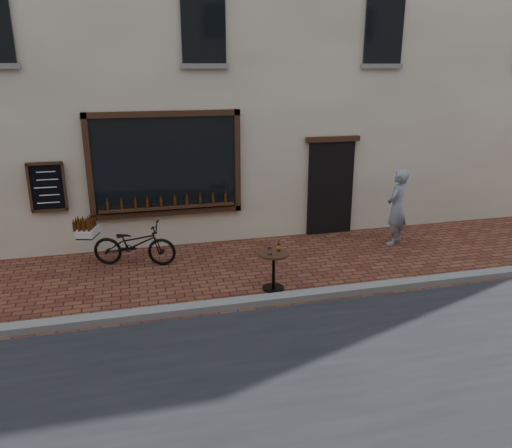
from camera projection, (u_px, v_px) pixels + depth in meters
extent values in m
plane|color=#4E2219|center=(302.00, 305.00, 8.43)|extent=(90.00, 90.00, 0.00)
cube|color=slate|center=(298.00, 296.00, 8.59)|extent=(90.00, 0.25, 0.12)
cube|color=beige|center=(223.00, 20.00, 12.92)|extent=(28.00, 6.00, 10.00)
cube|color=black|center=(166.00, 164.00, 10.60)|extent=(3.00, 0.06, 2.00)
cube|color=black|center=(163.00, 114.00, 10.26)|extent=(3.24, 0.10, 0.12)
cube|color=black|center=(168.00, 213.00, 10.90)|extent=(3.24, 0.10, 0.12)
cube|color=black|center=(89.00, 168.00, 10.21)|extent=(0.12, 0.10, 2.24)
cube|color=black|center=(237.00, 161.00, 10.95)|extent=(0.12, 0.10, 2.24)
cube|color=black|center=(168.00, 207.00, 10.82)|extent=(2.90, 0.16, 0.05)
cube|color=black|center=(330.00, 188.00, 11.74)|extent=(1.10, 0.10, 2.20)
cube|color=black|center=(333.00, 139.00, 11.36)|extent=(1.30, 0.10, 0.12)
cube|color=black|center=(47.00, 187.00, 10.13)|extent=(0.62, 0.04, 0.92)
cylinder|color=#3D1C07|center=(108.00, 206.00, 10.49)|extent=(0.06, 0.06, 0.19)
cylinder|color=#3D1C07|center=(122.00, 205.00, 10.55)|extent=(0.06, 0.06, 0.19)
cylinder|color=#3D1C07|center=(135.00, 204.00, 10.62)|extent=(0.06, 0.06, 0.19)
cylinder|color=#3D1C07|center=(148.00, 203.00, 10.68)|extent=(0.06, 0.06, 0.19)
cylinder|color=#3D1C07|center=(161.00, 202.00, 10.75)|extent=(0.06, 0.06, 0.19)
cylinder|color=#3D1C07|center=(174.00, 202.00, 10.82)|extent=(0.06, 0.06, 0.19)
cylinder|color=#3D1C07|center=(187.00, 201.00, 10.88)|extent=(0.06, 0.06, 0.19)
cylinder|color=#3D1C07|center=(200.00, 200.00, 10.95)|extent=(0.06, 0.06, 0.19)
cylinder|color=#3D1C07|center=(212.00, 199.00, 11.01)|extent=(0.06, 0.06, 0.19)
cylinder|color=#3D1C07|center=(225.00, 198.00, 11.08)|extent=(0.06, 0.06, 0.19)
cube|color=black|center=(203.00, 27.00, 9.99)|extent=(0.90, 0.06, 1.40)
cube|color=black|center=(384.00, 30.00, 10.94)|extent=(0.90, 0.06, 1.40)
imported|color=black|center=(134.00, 244.00, 10.01)|extent=(1.76, 1.03, 0.88)
cube|color=black|center=(88.00, 236.00, 9.99)|extent=(0.45, 0.54, 0.03)
cube|color=beige|center=(88.00, 232.00, 9.97)|extent=(0.46, 0.56, 0.14)
cylinder|color=#3D1C07|center=(89.00, 227.00, 9.75)|extent=(0.05, 0.05, 0.18)
cylinder|color=#3D1C07|center=(84.00, 227.00, 9.75)|extent=(0.05, 0.05, 0.18)
cylinder|color=#3D1C07|center=(79.00, 227.00, 9.75)|extent=(0.05, 0.05, 0.18)
cylinder|color=#3D1C07|center=(74.00, 227.00, 9.76)|extent=(0.05, 0.05, 0.18)
cylinder|color=#3D1C07|center=(91.00, 225.00, 9.86)|extent=(0.05, 0.05, 0.18)
cylinder|color=#3D1C07|center=(86.00, 225.00, 9.86)|extent=(0.05, 0.05, 0.18)
cylinder|color=#3D1C07|center=(81.00, 225.00, 9.87)|extent=(0.05, 0.05, 0.18)
cylinder|color=#3D1C07|center=(76.00, 225.00, 9.87)|extent=(0.05, 0.05, 0.18)
cylinder|color=#3D1C07|center=(93.00, 223.00, 9.97)|extent=(0.05, 0.05, 0.18)
cylinder|color=#3D1C07|center=(88.00, 223.00, 9.97)|extent=(0.05, 0.05, 0.18)
cylinder|color=#3D1C07|center=(83.00, 223.00, 9.98)|extent=(0.05, 0.05, 0.18)
cylinder|color=#3D1C07|center=(78.00, 223.00, 9.98)|extent=(0.05, 0.05, 0.18)
cylinder|color=#3D1C07|center=(95.00, 222.00, 10.08)|extent=(0.05, 0.05, 0.18)
cylinder|color=#3D1C07|center=(90.00, 222.00, 10.08)|extent=(0.05, 0.05, 0.18)
cylinder|color=black|center=(273.00, 288.00, 9.02)|extent=(0.40, 0.40, 0.03)
cylinder|color=black|center=(274.00, 271.00, 8.92)|extent=(0.05, 0.05, 0.63)
cylinder|color=black|center=(274.00, 254.00, 8.82)|extent=(0.54, 0.54, 0.04)
cylinder|color=gold|center=(279.00, 247.00, 8.87)|extent=(0.06, 0.06, 0.05)
cylinder|color=white|center=(270.00, 251.00, 8.72)|extent=(0.07, 0.07, 0.12)
imported|color=gray|center=(397.00, 207.00, 11.08)|extent=(0.74, 0.70, 1.70)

